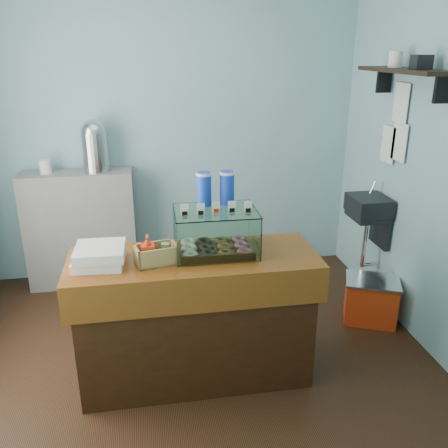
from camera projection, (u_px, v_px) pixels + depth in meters
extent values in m
plane|color=black|center=(193.00, 352.00, 3.58)|extent=(3.50, 3.50, 0.00)
cube|color=#82B5BD|center=(172.00, 133.00, 4.47)|extent=(3.50, 0.04, 2.80)
cube|color=#82B5BD|center=(229.00, 272.00, 1.70)|extent=(3.50, 0.04, 2.80)
cube|color=#82B5BD|center=(434.00, 161.00, 3.36)|extent=(0.04, 3.00, 2.80)
cube|color=black|center=(369.00, 205.00, 4.02)|extent=(0.30, 0.35, 0.15)
cube|color=black|center=(380.00, 226.00, 4.11)|extent=(0.04, 0.30, 0.35)
cylinder|color=silver|center=(373.00, 188.00, 4.08)|extent=(0.02, 0.02, 0.12)
cylinder|color=silver|center=(365.00, 243.00, 4.14)|extent=(0.04, 0.04, 0.45)
cube|color=black|center=(404.00, 70.00, 3.40)|extent=(0.25, 1.00, 0.03)
cube|color=black|center=(443.00, 89.00, 3.08)|extent=(0.12, 0.03, 0.18)
cube|color=black|center=(384.00, 81.00, 3.82)|extent=(0.12, 0.03, 0.18)
cube|color=white|center=(399.00, 142.00, 3.76)|extent=(0.01, 0.21, 0.30)
cube|color=white|center=(388.00, 144.00, 3.93)|extent=(0.01, 0.21, 0.30)
cube|color=white|center=(401.00, 103.00, 3.70)|extent=(0.01, 0.21, 0.30)
cube|color=#3C1A0B|center=(195.00, 321.00, 3.20)|extent=(1.50, 0.56, 0.84)
cube|color=#512D0A|center=(194.00, 261.00, 3.04)|extent=(1.60, 0.60, 0.06)
cube|color=#512D0A|center=(200.00, 299.00, 2.82)|extent=(1.60, 0.04, 0.18)
cube|color=gray|center=(82.00, 229.00, 4.46)|extent=(1.00, 0.32, 1.10)
cube|color=#371A10|center=(216.00, 251.00, 3.09)|extent=(0.47, 0.34, 0.02)
torus|color=silver|center=(191.00, 255.00, 2.96)|extent=(0.10, 0.10, 0.03)
torus|color=black|center=(209.00, 254.00, 2.98)|extent=(0.10, 0.10, 0.03)
torus|color=brown|center=(227.00, 253.00, 2.99)|extent=(0.10, 0.10, 0.03)
torus|color=#C55C73|center=(245.00, 252.00, 3.01)|extent=(0.10, 0.10, 0.03)
torus|color=silver|center=(189.00, 248.00, 3.06)|extent=(0.10, 0.10, 0.03)
torus|color=black|center=(207.00, 247.00, 3.08)|extent=(0.10, 0.10, 0.03)
torus|color=brown|center=(224.00, 246.00, 3.09)|extent=(0.10, 0.10, 0.03)
torus|color=#C55C73|center=(242.00, 245.00, 3.11)|extent=(0.10, 0.10, 0.03)
torus|color=silver|center=(188.00, 242.00, 3.16)|extent=(0.10, 0.10, 0.03)
torus|color=black|center=(205.00, 241.00, 3.17)|extent=(0.10, 0.10, 0.03)
torus|color=brown|center=(222.00, 240.00, 3.19)|extent=(0.10, 0.10, 0.03)
torus|color=#C55C73|center=(239.00, 239.00, 3.21)|extent=(0.10, 0.10, 0.03)
cube|color=white|center=(220.00, 243.00, 2.87)|extent=(0.52, 0.01, 0.28)
cube|color=white|center=(212.00, 222.00, 3.22)|extent=(0.52, 0.01, 0.28)
cube|color=white|center=(175.00, 234.00, 3.01)|extent=(0.01, 0.38, 0.28)
cube|color=white|center=(255.00, 230.00, 3.09)|extent=(0.01, 0.38, 0.28)
cube|color=white|center=(215.00, 211.00, 3.00)|extent=(0.53, 0.40, 0.01)
cube|color=white|center=(184.00, 209.00, 2.91)|extent=(0.05, 0.00, 0.07)
cube|color=black|center=(185.00, 213.00, 2.92)|extent=(0.03, 0.02, 0.02)
cube|color=white|center=(200.00, 208.00, 2.92)|extent=(0.05, 0.00, 0.07)
cube|color=black|center=(201.00, 212.00, 2.93)|extent=(0.03, 0.02, 0.02)
cube|color=white|center=(216.00, 208.00, 2.94)|extent=(0.05, 0.00, 0.07)
cube|color=red|center=(216.00, 211.00, 2.95)|extent=(0.03, 0.02, 0.02)
cube|color=white|center=(232.00, 207.00, 2.95)|extent=(0.05, 0.00, 0.07)
cube|color=black|center=(232.00, 210.00, 2.96)|extent=(0.03, 0.02, 0.02)
cube|color=white|center=(248.00, 206.00, 2.97)|extent=(0.05, 0.00, 0.07)
cube|color=black|center=(248.00, 209.00, 2.97)|extent=(0.03, 0.02, 0.02)
cylinder|color=blue|center=(204.00, 189.00, 3.06)|extent=(0.09, 0.09, 0.22)
cylinder|color=white|center=(204.00, 174.00, 3.02)|extent=(0.10, 0.10, 0.02)
cylinder|color=blue|center=(227.00, 188.00, 3.08)|extent=(0.09, 0.09, 0.22)
cylinder|color=white|center=(227.00, 173.00, 3.05)|extent=(0.10, 0.10, 0.02)
cube|color=tan|center=(157.00, 262.00, 2.93)|extent=(0.28, 0.20, 0.01)
cube|color=tan|center=(159.00, 259.00, 2.86)|extent=(0.25, 0.07, 0.12)
cube|color=tan|center=(154.00, 250.00, 2.97)|extent=(0.25, 0.07, 0.12)
cube|color=tan|center=(137.00, 257.00, 2.87)|extent=(0.05, 0.15, 0.12)
cube|color=tan|center=(175.00, 251.00, 2.96)|extent=(0.05, 0.15, 0.12)
imported|color=#EA3D16|center=(148.00, 249.00, 2.88)|extent=(0.10, 0.10, 0.18)
cylinder|color=#488123|center=(166.00, 253.00, 2.94)|extent=(0.06, 0.06, 0.10)
cylinder|color=silver|center=(165.00, 244.00, 2.92)|extent=(0.05, 0.05, 0.01)
cube|color=white|center=(99.00, 260.00, 2.92)|extent=(0.32, 0.32, 0.06)
cube|color=white|center=(100.00, 251.00, 2.89)|extent=(0.31, 0.31, 0.06)
cylinder|color=silver|center=(97.00, 171.00, 4.29)|extent=(0.25, 0.25, 0.01)
cylinder|color=silver|center=(95.00, 152.00, 4.23)|extent=(0.23, 0.23, 0.35)
sphere|color=silver|center=(93.00, 132.00, 4.17)|extent=(0.23, 0.23, 0.23)
cube|color=red|center=(371.00, 301.00, 3.94)|extent=(0.49, 0.44, 0.36)
cube|color=silver|center=(373.00, 281.00, 3.87)|extent=(0.52, 0.46, 0.02)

